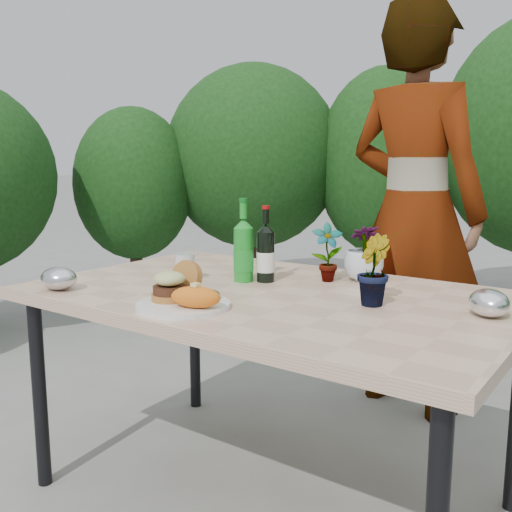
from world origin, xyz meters
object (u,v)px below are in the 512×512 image
Objects in this scene: wine_bottle at (266,254)px; patio_table at (270,307)px; dinner_plate at (183,305)px; person at (414,211)px.

patio_table is at bearing -35.56° from wine_bottle.
dinner_plate is 1.40m from person.
person is (0.19, 1.37, 0.19)m from dinner_plate.
dinner_plate reaches higher than patio_table.
wine_bottle is (-0.10, 0.12, 0.16)m from patio_table.
wine_bottle is 0.95m from person.
patio_table is 5.71× the size of dinner_plate.
dinner_plate is at bearing 93.33° from person.
patio_table is 0.22m from wine_bottle.
wine_bottle is at bearing 88.73° from person.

